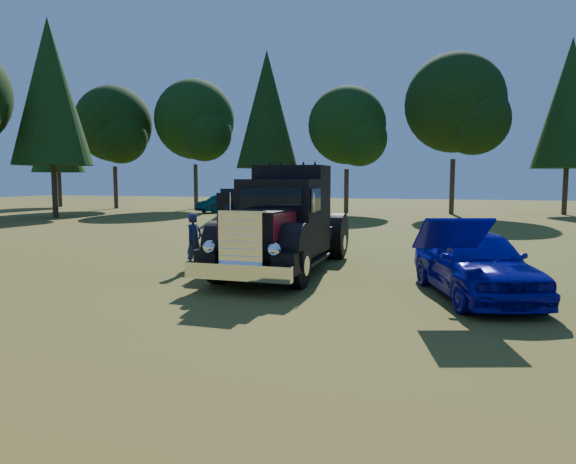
# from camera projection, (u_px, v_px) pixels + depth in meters

# --- Properties ---
(ground) EXTENTS (120.00, 120.00, 0.00)m
(ground) POSITION_uv_depth(u_px,v_px,m) (280.00, 294.00, 11.64)
(ground) COLOR #415519
(ground) RESTS_ON ground
(treeline) EXTENTS (72.10, 24.04, 13.84)m
(treeline) POSITION_uv_depth(u_px,v_px,m) (426.00, 108.00, 36.33)
(treeline) COLOR #2D2116
(treeline) RESTS_ON ground
(diamond_t_truck) EXTENTS (3.38, 7.16, 3.00)m
(diamond_t_truck) POSITION_uv_depth(u_px,v_px,m) (283.00, 226.00, 14.44)
(diamond_t_truck) COLOR black
(diamond_t_truck) RESTS_ON ground
(hotrod_coupe) EXTENTS (3.10, 4.85, 1.89)m
(hotrod_coupe) POSITION_uv_depth(u_px,v_px,m) (475.00, 262.00, 11.31)
(hotrod_coupe) COLOR #080EAD
(hotrod_coupe) RESTS_ON ground
(spectator_near) EXTENTS (0.51, 0.67, 1.63)m
(spectator_near) POSITION_uv_depth(u_px,v_px,m) (194.00, 241.00, 14.86)
(spectator_near) COLOR #21364D
(spectator_near) RESTS_ON ground
(spectator_far) EXTENTS (0.90, 1.05, 1.88)m
(spectator_far) POSITION_uv_depth(u_px,v_px,m) (232.00, 236.00, 15.02)
(spectator_far) COLOR #20274B
(spectator_far) RESTS_ON ground
(distant_teal_car) EXTENTS (3.01, 4.34, 1.36)m
(distant_teal_car) POSITION_uv_depth(u_px,v_px,m) (220.00, 204.00, 41.02)
(distant_teal_car) COLOR #0A2D3D
(distant_teal_car) RESTS_ON ground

